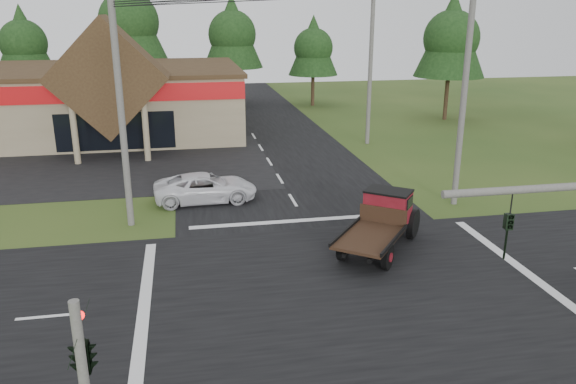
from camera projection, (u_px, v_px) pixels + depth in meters
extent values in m
plane|color=#2B4518|center=(347.00, 290.00, 19.81)|extent=(120.00, 120.00, 0.00)
cube|color=black|center=(347.00, 290.00, 19.81)|extent=(12.00, 120.00, 0.02)
cube|color=black|center=(347.00, 290.00, 19.81)|extent=(120.00, 12.00, 0.02)
cube|color=black|center=(46.00, 168.00, 35.11)|extent=(28.00, 14.00, 0.02)
cube|color=gray|center=(46.00, 103.00, 44.28)|extent=(30.00, 15.00, 5.00)
cube|color=#3B2718|center=(41.00, 70.00, 43.50)|extent=(30.40, 15.40, 0.30)
cube|color=#9D0C0E|center=(17.00, 96.00, 36.73)|extent=(30.00, 0.12, 1.20)
cube|color=#3B2718|center=(109.00, 77.00, 36.53)|extent=(7.78, 4.00, 7.78)
cylinder|color=gray|center=(75.00, 133.00, 35.56)|extent=(0.40, 0.40, 4.00)
cylinder|color=gray|center=(146.00, 131.00, 36.34)|extent=(0.40, 0.40, 4.00)
cube|color=black|center=(116.00, 131.00, 38.61)|extent=(8.00, 0.08, 2.60)
imported|color=black|center=(507.00, 237.00, 11.44)|extent=(0.16, 0.20, 1.00)
imported|color=black|center=(80.00, 329.00, 10.53)|extent=(0.53, 2.48, 1.00)
sphere|color=#FF0C0C|center=(80.00, 316.00, 10.60)|extent=(0.18, 0.18, 0.18)
cylinder|color=#595651|center=(121.00, 111.00, 24.27)|extent=(0.30, 0.30, 10.50)
cylinder|color=#595651|center=(464.00, 91.00, 26.93)|extent=(0.30, 0.30, 11.50)
cylinder|color=#595651|center=(370.00, 67.00, 40.07)|extent=(0.30, 0.30, 11.20)
cylinder|color=#332316|center=(30.00, 93.00, 55.03)|extent=(0.36, 0.36, 3.50)
cone|color=black|center=(23.00, 40.00, 53.48)|extent=(5.60, 5.60, 6.60)
sphere|color=black|center=(23.00, 43.00, 53.57)|extent=(4.40, 4.40, 4.40)
cylinder|color=#332316|center=(134.00, 86.00, 55.69)|extent=(0.36, 0.36, 4.55)
cone|color=black|center=(128.00, 17.00, 53.68)|extent=(7.28, 7.28, 8.58)
sphere|color=black|center=(129.00, 21.00, 53.80)|extent=(5.72, 5.72, 5.72)
cylinder|color=#332316|center=(234.00, 86.00, 58.50)|extent=(0.36, 0.36, 3.85)
cone|color=black|center=(232.00, 31.00, 56.79)|extent=(6.16, 6.16, 7.26)
sphere|color=black|center=(232.00, 34.00, 56.89)|extent=(4.84, 4.84, 4.84)
cylinder|color=#332316|center=(313.00, 90.00, 58.14)|extent=(0.36, 0.36, 3.15)
cone|color=black|center=(313.00, 45.00, 56.74)|extent=(5.04, 5.04, 5.94)
sphere|color=black|center=(313.00, 48.00, 56.83)|extent=(3.96, 3.96, 3.96)
cylinder|color=#332316|center=(446.00, 98.00, 50.44)|extent=(0.36, 0.36, 3.85)
cone|color=black|center=(452.00, 34.00, 48.74)|extent=(6.16, 6.16, 7.26)
sphere|color=black|center=(451.00, 38.00, 48.84)|extent=(4.84, 4.84, 4.84)
imported|color=white|center=(206.00, 188.00, 28.88)|extent=(5.33, 2.63, 1.46)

